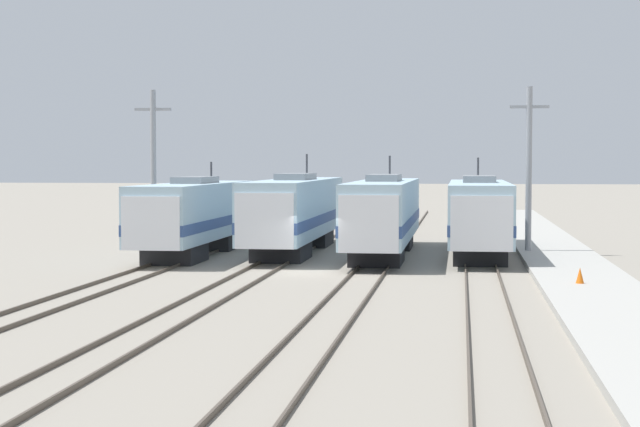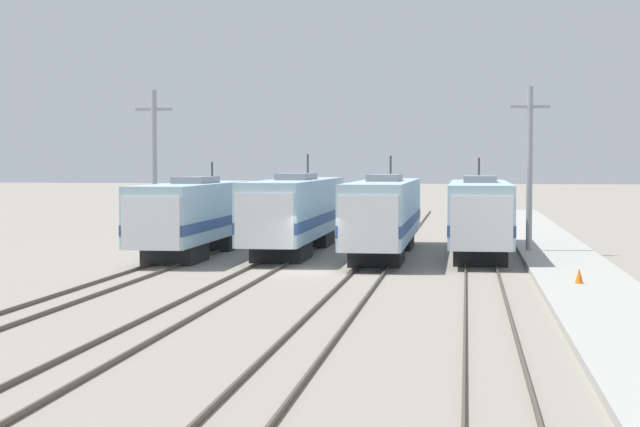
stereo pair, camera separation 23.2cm
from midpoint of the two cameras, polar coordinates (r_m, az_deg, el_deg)
The scene contains 13 objects.
ground_plane at distance 48.56m, azimuth -0.45°, elevation -3.16°, with size 400.00×400.00×0.00m, color gray.
rail_pair_far_left at distance 50.15m, azimuth -9.01°, elevation -2.92°, with size 1.51×120.00×0.15m.
rail_pair_center_left at distance 48.96m, azimuth -3.36°, elevation -3.03°, with size 1.51×120.00×0.15m.
rail_pair_center_right at distance 48.27m, azimuth 2.51°, elevation -3.11°, with size 1.51×120.00×0.15m.
rail_pair_far_right at distance 48.09m, azimuth 8.49°, elevation -3.16°, with size 1.51×120.00×0.15m.
locomotive_far_left at distance 57.21m, azimuth -6.88°, elevation -0.10°, with size 3.05×16.76×5.03m.
locomotive_center_left at distance 58.78m, azimuth -1.49°, elevation 0.07°, with size 3.09×19.26×5.49m.
locomotive_center_right at distance 56.69m, azimuth 3.29°, elevation -0.05°, with size 2.98×19.54×5.38m.
locomotive_far_right at distance 57.08m, azimuth 8.36°, elevation -0.09°, with size 3.12×17.29×5.27m.
catenary_tower_left at distance 60.74m, azimuth -8.99°, elevation 2.44°, with size 2.09×0.33×9.05m.
catenary_tower_right at distance 58.33m, azimuth 10.96°, elevation 2.41°, with size 2.09×0.33×9.05m.
platform at distance 48.33m, azimuth 13.39°, elevation -3.11°, with size 4.00×120.00×0.27m.
traffic_cone at distance 43.05m, azimuth 13.54°, elevation -3.23°, with size 0.33×0.33×0.62m.
Camera 1 is at (6.62, -47.84, 5.01)m, focal length 60.00 mm.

